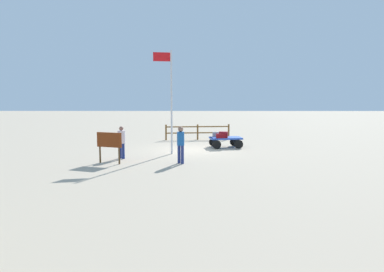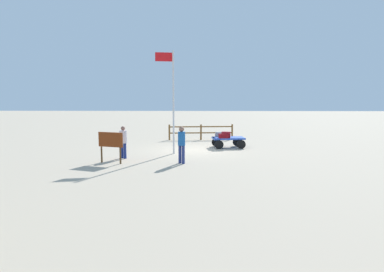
% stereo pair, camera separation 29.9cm
% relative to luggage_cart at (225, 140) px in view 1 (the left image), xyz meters
% --- Properties ---
extents(ground_plane, '(120.00, 120.00, 0.00)m').
position_rel_luggage_cart_xyz_m(ground_plane, '(1.96, 0.94, -0.45)').
color(ground_plane, tan).
extents(luggage_cart, '(2.01, 1.45, 0.62)m').
position_rel_luggage_cart_xyz_m(luggage_cart, '(0.00, 0.00, 0.00)').
color(luggage_cart, blue).
rests_on(luggage_cart, ground).
extents(suitcase_maroon, '(0.57, 0.41, 0.36)m').
position_rel_luggage_cart_xyz_m(suitcase_maroon, '(0.13, 0.21, 0.35)').
color(suitcase_maroon, maroon).
rests_on(suitcase_maroon, luggage_cart).
extents(suitcase_dark, '(0.62, 0.34, 0.28)m').
position_rel_luggage_cart_xyz_m(suitcase_dark, '(0.46, -0.39, 0.31)').
color(suitcase_dark, gray).
rests_on(suitcase_dark, luggage_cart).
extents(suitcase_navy, '(0.59, 0.39, 0.26)m').
position_rel_luggage_cart_xyz_m(suitcase_navy, '(0.30, 0.42, 0.30)').
color(suitcase_navy, maroon).
rests_on(suitcase_navy, luggage_cart).
extents(worker_lead, '(0.47, 0.47, 1.70)m').
position_rel_luggage_cart_xyz_m(worker_lead, '(2.50, 5.11, 0.54)').
color(worker_lead, navy).
rests_on(worker_lead, ground).
extents(worker_trailing, '(0.52, 0.52, 1.60)m').
position_rel_luggage_cart_xyz_m(worker_trailing, '(5.46, 3.87, 0.50)').
color(worker_trailing, navy).
rests_on(worker_trailing, ground).
extents(flagpole, '(0.99, 0.21, 5.45)m').
position_rel_luggage_cart_xyz_m(flagpole, '(3.18, 2.35, 2.72)').
color(flagpole, silver).
rests_on(flagpole, ground).
extents(signboard, '(1.21, 0.45, 1.43)m').
position_rel_luggage_cart_xyz_m(signboard, '(5.75, 5.12, 0.52)').
color(signboard, '#4C3319').
rests_on(signboard, ground).
extents(wooden_fence, '(4.63, 0.61, 1.11)m').
position_rel_luggage_cart_xyz_m(wooden_fence, '(1.65, -3.84, 0.19)').
color(wooden_fence, brown).
rests_on(wooden_fence, ground).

